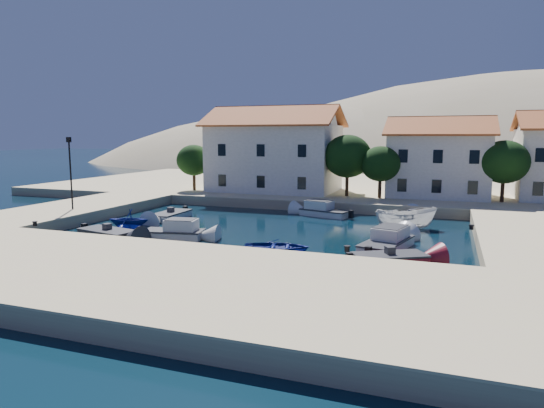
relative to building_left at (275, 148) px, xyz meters
The scene contains 20 objects.
ground 29.24m from the building_left, 77.91° to the right, with size 400.00×400.00×0.00m, color black.
quay_south 34.95m from the building_left, 79.99° to the right, with size 52.00×12.00×1.00m, color beige.
quay_west 22.86m from the building_left, 125.84° to the right, with size 8.00×20.00×1.00m, color beige.
quay_north 13.91m from the building_left, 51.34° to the left, with size 80.00×36.00×1.00m, color beige.
hills 103.51m from the building_left, 74.43° to the left, with size 254.00×176.00×99.00m.
building_left is the anchor object (origin of this frame).
building_mid 18.04m from the building_left, ahead, with size 10.50×8.40×8.30m.
trees 10.87m from the building_left, 13.60° to the right, with size 37.30×5.30×6.45m.
lamppost 23.10m from the building_left, 119.90° to the right, with size 0.35×0.25×6.22m.
bollards 26.13m from the building_left, 69.97° to the right, with size 29.36×9.56×0.30m.
motorboat_grey_sw 25.84m from the building_left, 99.00° to the right, with size 4.77×2.88×1.25m.
cabin_cruiser_south 24.10m from the building_left, 88.33° to the right, with size 4.54×2.57×1.60m.
rowboat_south 26.91m from the building_left, 69.99° to the right, with size 2.97×4.16×0.86m, color navy.
motorboat_red_se 30.58m from the building_left, 57.56° to the right, with size 4.51×3.67×1.25m.
cabin_cruiser_east 27.21m from the building_left, 54.46° to the right, with size 3.27×5.58×1.60m.
boat_east 22.04m from the building_left, 40.85° to the right, with size 1.84×4.89×1.89m, color silver.
motorboat_white_ne 20.09m from the building_left, 32.79° to the right, with size 2.00×4.05×1.25m.
rowboat_west 22.46m from the building_left, 103.10° to the right, with size 2.74×3.18×1.68m, color navy.
motorboat_white_west 17.74m from the building_left, 103.57° to the right, with size 2.06×4.48×1.25m.
cabin_cruiser_north 14.42m from the building_left, 50.05° to the right, with size 4.87×3.10×1.60m.
Camera 1 is at (13.07, -25.11, 7.33)m, focal length 32.00 mm.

